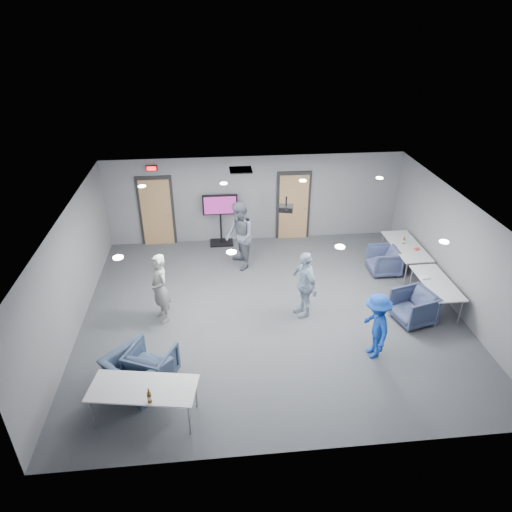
{
  "coord_description": "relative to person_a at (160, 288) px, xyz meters",
  "views": [
    {
      "loc": [
        -1.29,
        -9.02,
        6.6
      ],
      "look_at": [
        -0.3,
        0.67,
        1.2
      ],
      "focal_mm": 32.0,
      "sensor_mm": 36.0,
      "label": 1
    }
  ],
  "objects": [
    {
      "name": "floor",
      "position": [
        2.6,
        0.02,
        -0.85
      ],
      "size": [
        9.0,
        9.0,
        0.0
      ],
      "primitive_type": "plane",
      "color": "#3A3D42",
      "rests_on": "ground"
    },
    {
      "name": "person_d",
      "position": [
        4.54,
        -1.74,
        -0.1
      ],
      "size": [
        0.57,
        0.98,
        1.51
      ],
      "primitive_type": "imported",
      "rotation": [
        0.0,
        0.0,
        -1.56
      ],
      "color": "#1942A8",
      "rests_on": "floor"
    },
    {
      "name": "bottle_right",
      "position": [
        6.56,
        1.83,
        -0.04
      ],
      "size": [
        0.06,
        0.06,
        0.23
      ],
      "color": "#51310D",
      "rests_on": "table_right_a"
    },
    {
      "name": "wall_back",
      "position": [
        2.6,
        4.02,
        0.5
      ],
      "size": [
        9.0,
        0.02,
        2.7
      ],
      "primitive_type": "cube",
      "color": "slate",
      "rests_on": "floor"
    },
    {
      "name": "wrapper",
      "position": [
        6.37,
        -0.0,
        -0.1
      ],
      "size": [
        0.23,
        0.18,
        0.05
      ],
      "primitive_type": "cube",
      "rotation": [
        0.0,
        0.0,
        0.17
      ],
      "color": "silver",
      "rests_on": "table_right_b"
    },
    {
      "name": "snack_box",
      "position": [
        6.78,
        1.44,
        -0.11
      ],
      "size": [
        0.19,
        0.17,
        0.04
      ],
      "primitive_type": "cube",
      "rotation": [
        0.0,
        0.0,
        0.41
      ],
      "color": "#BD472F",
      "rests_on": "table_right_a"
    },
    {
      "name": "person_a",
      "position": [
        0.0,
        0.0,
        0.0
      ],
      "size": [
        0.66,
        0.74,
        1.71
      ],
      "primitive_type": "imported",
      "rotation": [
        0.0,
        0.0,
        -1.07
      ],
      "color": "gray",
      "rests_on": "floor"
    },
    {
      "name": "exit_sign",
      "position": [
        -0.4,
        3.95,
        1.6
      ],
      "size": [
        0.32,
        0.08,
        0.16
      ],
      "color": "black",
      "rests_on": "wall_back"
    },
    {
      "name": "hvac_diffuser",
      "position": [
        2.1,
        2.82,
        1.83
      ],
      "size": [
        0.6,
        0.6,
        0.03
      ],
      "primitive_type": "cube",
      "color": "black",
      "rests_on": "ceiling"
    },
    {
      "name": "wall_left",
      "position": [
        -1.9,
        0.02,
        0.5
      ],
      "size": [
        0.02,
        8.0,
        2.7
      ],
      "primitive_type": "cube",
      "color": "slate",
      "rests_on": "floor"
    },
    {
      "name": "downlights",
      "position": [
        2.6,
        0.02,
        1.83
      ],
      "size": [
        6.18,
        3.78,
        0.02
      ],
      "color": "white",
      "rests_on": "ceiling"
    },
    {
      "name": "table_front_left",
      "position": [
        -0.07,
        -2.98,
        -0.17
      ],
      "size": [
        1.98,
        1.09,
        0.73
      ],
      "rotation": [
        0.0,
        0.0,
        -0.17
      ],
      "color": "silver",
      "rests_on": "floor"
    },
    {
      "name": "table_right_a",
      "position": [
        6.6,
        1.71,
        -0.17
      ],
      "size": [
        0.79,
        1.9,
        0.73
      ],
      "rotation": [
        0.0,
        0.0,
        1.57
      ],
      "color": "silver",
      "rests_on": "floor"
    },
    {
      "name": "door_left",
      "position": [
        -0.4,
        3.97,
        0.21
      ],
      "size": [
        1.06,
        0.17,
        2.24
      ],
      "color": "black",
      "rests_on": "wall_back"
    },
    {
      "name": "door_right",
      "position": [
        3.8,
        3.97,
        0.21
      ],
      "size": [
        1.06,
        0.17,
        2.24
      ],
      "color": "black",
      "rests_on": "wall_back"
    },
    {
      "name": "person_b",
      "position": [
        1.99,
        2.27,
        0.12
      ],
      "size": [
        0.93,
        1.09,
        1.95
      ],
      "primitive_type": "imported",
      "rotation": [
        0.0,
        0.0,
        -1.35
      ],
      "color": "slate",
      "rests_on": "floor"
    },
    {
      "name": "chair_right_b",
      "position": [
        5.86,
        -0.68,
        -0.46
      ],
      "size": [
        1.04,
        1.03,
        0.78
      ],
      "primitive_type": "imported",
      "rotation": [
        0.0,
        0.0,
        -1.31
      ],
      "color": "#353F5D",
      "rests_on": "floor"
    },
    {
      "name": "wall_right",
      "position": [
        7.1,
        0.02,
        0.5
      ],
      "size": [
        0.02,
        8.0,
        2.7
      ],
      "primitive_type": "cube",
      "color": "slate",
      "rests_on": "floor"
    },
    {
      "name": "wall_front",
      "position": [
        2.6,
        -3.98,
        0.5
      ],
      "size": [
        9.0,
        0.02,
        2.7
      ],
      "primitive_type": "cube",
      "color": "slate",
      "rests_on": "floor"
    },
    {
      "name": "person_c",
      "position": [
        3.36,
        -0.12,
        -0.02
      ],
      "size": [
        0.69,
        1.06,
        1.68
      ],
      "primitive_type": "imported",
      "rotation": [
        0.0,
        0.0,
        -1.26
      ],
      "color": "#9CB2C9",
      "rests_on": "floor"
    },
    {
      "name": "bottle_front",
      "position": [
        0.09,
        -3.33,
        -0.02
      ],
      "size": [
        0.08,
        0.08,
        0.3
      ],
      "color": "#51310D",
      "rests_on": "table_front_left"
    },
    {
      "name": "projector",
      "position": [
        3.01,
        0.76,
        1.55
      ],
      "size": [
        0.38,
        0.35,
        0.36
      ],
      "rotation": [
        0.0,
        0.0,
        -0.25
      ],
      "color": "black",
      "rests_on": "ceiling"
    },
    {
      "name": "table_right_b",
      "position": [
        6.6,
        -0.19,
        -0.17
      ],
      "size": [
        0.7,
        1.69,
        0.73
      ],
      "rotation": [
        0.0,
        0.0,
        1.57
      ],
      "color": "silver",
      "rests_on": "floor"
    },
    {
      "name": "chair_front_b",
      "position": [
        -0.31,
        -2.22,
        -0.49
      ],
      "size": [
        1.48,
        1.47,
        0.72
      ],
      "primitive_type": "imported",
      "rotation": [
        0.0,
        0.0,
        2.38
      ],
      "color": "#36455D",
      "rests_on": "floor"
    },
    {
      "name": "ceiling",
      "position": [
        2.6,
        0.02,
        1.85
      ],
      "size": [
        9.0,
        9.0,
        0.0
      ],
      "primitive_type": "plane",
      "rotation": [
        3.14,
        0.0,
        0.0
      ],
      "color": "silver",
      "rests_on": "wall_back"
    },
    {
      "name": "tv_stand",
      "position": [
        1.52,
        3.77,
        0.07
      ],
      "size": [
        1.06,
        0.5,
        1.62
      ],
      "color": "black",
      "rests_on": "floor"
    },
    {
      "name": "chair_front_a",
      "position": [
        -0.05,
        -2.02,
        -0.47
      ],
      "size": [
        1.11,
        1.12,
        0.78
      ],
      "primitive_type": "imported",
      "rotation": [
        0.0,
        0.0,
        2.72
      ],
      "color": "#34425B",
      "rests_on": "floor"
    },
    {
      "name": "chair_right_a",
      "position": [
        5.95,
        1.56,
        -0.48
      ],
      "size": [
        0.84,
        0.81,
        0.75
      ],
      "primitive_type": "imported",
      "rotation": [
        0.0,
        0.0,
        -1.58
      ],
      "color": "#3B4467",
      "rests_on": "floor"
    }
  ]
}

